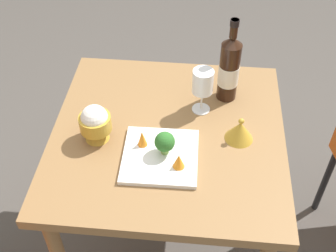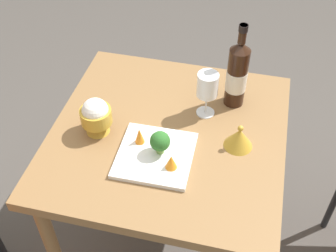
% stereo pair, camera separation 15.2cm
% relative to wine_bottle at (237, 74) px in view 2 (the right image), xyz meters
% --- Properties ---
extents(ground_plane, '(8.00, 8.00, 0.00)m').
position_rel_wine_bottle_xyz_m(ground_plane, '(-0.20, -0.22, -0.86)').
color(ground_plane, '#4C4742').
extents(dining_table, '(0.83, 0.83, 0.73)m').
position_rel_wine_bottle_xyz_m(dining_table, '(-0.20, -0.22, -0.23)').
color(dining_table, olive).
rests_on(dining_table, ground_plane).
extents(wine_bottle, '(0.08, 0.08, 0.34)m').
position_rel_wine_bottle_xyz_m(wine_bottle, '(0.00, 0.00, 0.00)').
color(wine_bottle, black).
rests_on(wine_bottle, dining_table).
extents(wine_glass, '(0.08, 0.08, 0.18)m').
position_rel_wine_bottle_xyz_m(wine_glass, '(-0.09, -0.08, -0.00)').
color(wine_glass, white).
rests_on(wine_glass, dining_table).
extents(rice_bowl, '(0.11, 0.11, 0.14)m').
position_rel_wine_bottle_xyz_m(rice_bowl, '(-0.45, -0.27, -0.06)').
color(rice_bowl, gold).
rests_on(rice_bowl, dining_table).
extents(rice_bowl_lid, '(0.10, 0.10, 0.09)m').
position_rel_wine_bottle_xyz_m(rice_bowl_lid, '(0.04, -0.22, -0.10)').
color(rice_bowl_lid, gold).
rests_on(rice_bowl_lid, dining_table).
extents(serving_plate, '(0.25, 0.25, 0.02)m').
position_rel_wine_bottle_xyz_m(serving_plate, '(-0.22, -0.34, -0.13)').
color(serving_plate, white).
rests_on(serving_plate, dining_table).
extents(broccoli_floret, '(0.07, 0.07, 0.09)m').
position_rel_wine_bottle_xyz_m(broccoli_floret, '(-0.21, -0.33, -0.07)').
color(broccoli_floret, '#729E4C').
rests_on(broccoli_floret, serving_plate).
extents(carrot_garnish_left, '(0.03, 0.03, 0.06)m').
position_rel_wine_bottle_xyz_m(carrot_garnish_left, '(-0.28, -0.30, -0.09)').
color(carrot_garnish_left, orange).
rests_on(carrot_garnish_left, serving_plate).
extents(carrot_garnish_right, '(0.04, 0.04, 0.05)m').
position_rel_wine_bottle_xyz_m(carrot_garnish_right, '(-0.15, -0.38, -0.09)').
color(carrot_garnish_right, orange).
rests_on(carrot_garnish_right, serving_plate).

